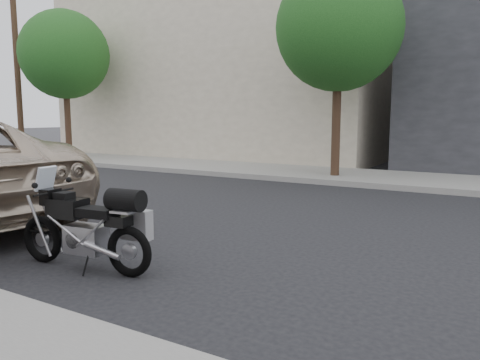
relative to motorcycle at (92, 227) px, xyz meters
The scene contains 7 objects.
ground 3.43m from the motorcycle, 123.40° to the right, with size 120.00×120.00×0.00m, color black.
far_sidewalk 9.53m from the motorcycle, 101.32° to the right, with size 44.00×3.00×0.15m, color gray.
far_building_cream 18.16m from the motorcycle, 66.40° to the right, with size 14.00×11.00×8.00m.
street_tree_mid 9.54m from the motorcycle, 89.14° to the right, with size 3.40×3.40×5.70m.
street_tree_right 14.66m from the motorcycle, 38.42° to the right, with size 3.40×3.40×5.70m.
utility_pole 16.93m from the motorcycle, 32.00° to the right, with size 0.24×0.24×6.70m, color #3C281B.
motorcycle is the anchor object (origin of this frame).
Camera 1 is at (-2.33, 6.54, 1.81)m, focal length 35.00 mm.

